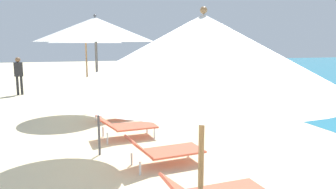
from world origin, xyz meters
TOP-DOWN VIEW (x-y plane):
  - umbrella_nearest at (-0.04, 0.15)m, footprint 2.33×2.33m
  - umbrella_second at (-0.55, 4.29)m, footprint 2.35×2.35m
  - lounger_second_shoreside at (0.19, 5.31)m, footprint 1.45×0.79m
  - lounger_second_inland at (0.56, 3.32)m, footprint 1.51×0.77m
  - umbrella_farthest at (-0.52, 8.47)m, footprint 2.33×2.33m
  - lounger_farthest_shoreside at (0.04, 9.73)m, footprint 1.36×0.81m
  - lounger_farthest_inland at (0.14, 7.26)m, footprint 1.33×0.86m
  - person_walking_near at (-3.23, 13.44)m, footprint 0.37×0.24m
  - beach_ball at (0.37, 11.68)m, footprint 0.29×0.29m

SIDE VIEW (x-z plane):
  - beach_ball at x=0.37m, z-range 0.00..0.29m
  - lounger_farthest_shoreside at x=0.04m, z-range 0.01..0.53m
  - lounger_second_inland at x=0.56m, z-range 0.00..0.61m
  - lounger_farthest_inland at x=0.14m, z-range 0.01..0.62m
  - lounger_second_shoreside at x=0.19m, z-range 0.03..0.62m
  - person_walking_near at x=-3.23m, z-range 0.18..1.88m
  - umbrella_nearest at x=-0.04m, z-range 0.93..3.54m
  - umbrella_farthest at x=-0.52m, z-range 1.13..3.98m
  - umbrella_second at x=-0.55m, z-range 1.14..4.02m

